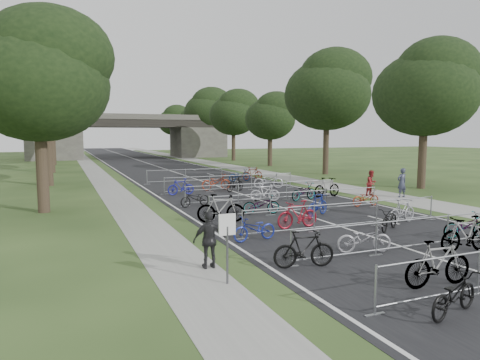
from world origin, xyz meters
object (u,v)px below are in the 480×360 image
at_px(pedestrian_b, 371,183).
at_px(park_sign, 227,236).
at_px(overpass_bridge, 131,136).
at_px(pedestrian_a, 402,183).
at_px(bike_0, 454,295).
at_px(bike_1, 438,264).
at_px(pedestrian_c, 210,240).

bearing_deg(pedestrian_b, park_sign, -152.97).
distance_m(overpass_bridge, pedestrian_b, 51.17).
distance_m(pedestrian_a, pedestrian_b, 1.78).
distance_m(bike_0, pedestrian_a, 18.00).
bearing_deg(bike_1, pedestrian_c, 56.92).
relative_size(park_sign, pedestrian_b, 1.15).
height_order(overpass_bridge, pedestrian_c, overpass_bridge).
bearing_deg(bike_0, pedestrian_a, -54.76).
height_order(overpass_bridge, pedestrian_a, overpass_bridge).
xyz_separation_m(bike_0, pedestrian_b, (10.37, 15.09, 0.33)).
relative_size(overpass_bridge, park_sign, 16.99).
xyz_separation_m(overpass_bridge, bike_1, (-2.01, -64.25, -2.93)).
bearing_deg(pedestrian_c, park_sign, 93.19).
relative_size(bike_0, pedestrian_c, 1.07).
bearing_deg(bike_0, pedestrian_b, -49.23).
bearing_deg(pedestrian_c, bike_1, 145.83).
xyz_separation_m(overpass_bridge, bike_0, (-3.10, -65.66, -3.07)).
bearing_deg(pedestrian_a, bike_0, 49.65).
distance_m(bike_1, pedestrian_a, 16.22).
bearing_deg(pedestrian_a, pedestrian_b, -47.78).
relative_size(park_sign, pedestrian_c, 1.11).
xyz_separation_m(overpass_bridge, pedestrian_a, (8.48, -51.88, -2.64)).
relative_size(overpass_bridge, bike_1, 15.42).
bearing_deg(pedestrian_c, pedestrian_a, -147.12).
bearing_deg(pedestrian_b, overpass_bridge, 86.14).
relative_size(overpass_bridge, bike_0, 17.71).
xyz_separation_m(bike_0, pedestrian_a, (11.57, 13.77, 0.43)).
bearing_deg(park_sign, overpass_bridge, 83.74).
bearing_deg(park_sign, pedestrian_b, 39.08).
height_order(park_sign, bike_0, park_sign).
height_order(bike_1, pedestrian_a, pedestrian_a).
relative_size(park_sign, bike_1, 0.91).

